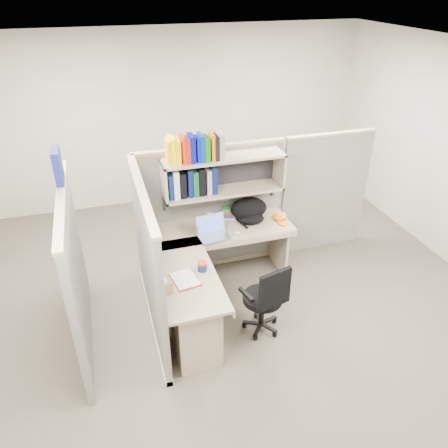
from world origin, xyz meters
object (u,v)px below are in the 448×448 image
object	(u,v)px
snack_canister	(202,266)
desk	(204,299)
laptop	(214,228)
task_chair	(264,309)
backpack	(250,211)

from	to	relation	value
snack_canister	desk	bearing A→B (deg)	-99.83
laptop	snack_canister	size ratio (longest dim) A/B	3.40
task_chair	desk	bearing A→B (deg)	163.13
laptop	task_chair	bearing A→B (deg)	-76.55
laptop	backpack	size ratio (longest dim) A/B	0.75
desk	laptop	xyz separation A→B (m)	(0.30, 0.66, 0.41)
desk	snack_canister	bearing A→B (deg)	80.17
task_chair	laptop	bearing A→B (deg)	109.49
desk	backpack	distance (m)	1.30
desk	backpack	world-z (taller)	backpack
snack_canister	task_chair	distance (m)	0.80
laptop	task_chair	size ratio (longest dim) A/B	0.39
laptop	task_chair	xyz separation A→B (m)	(0.30, -0.84, -0.54)
backpack	task_chair	size ratio (longest dim) A/B	0.52
task_chair	backpack	bearing A→B (deg)	78.50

